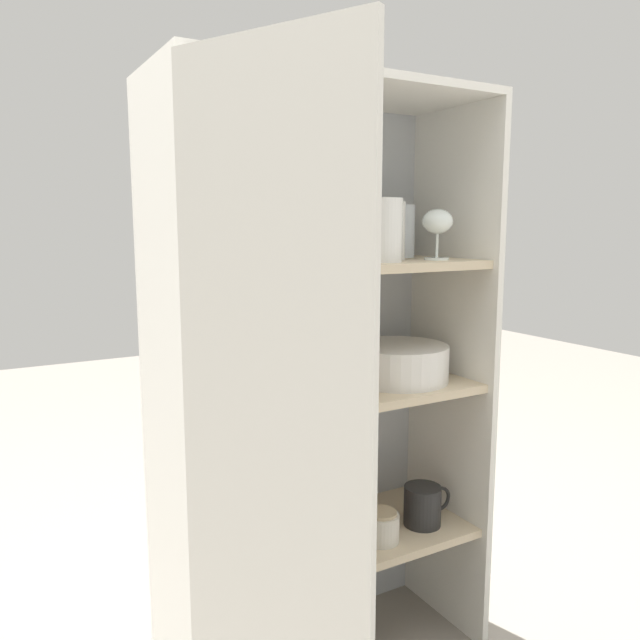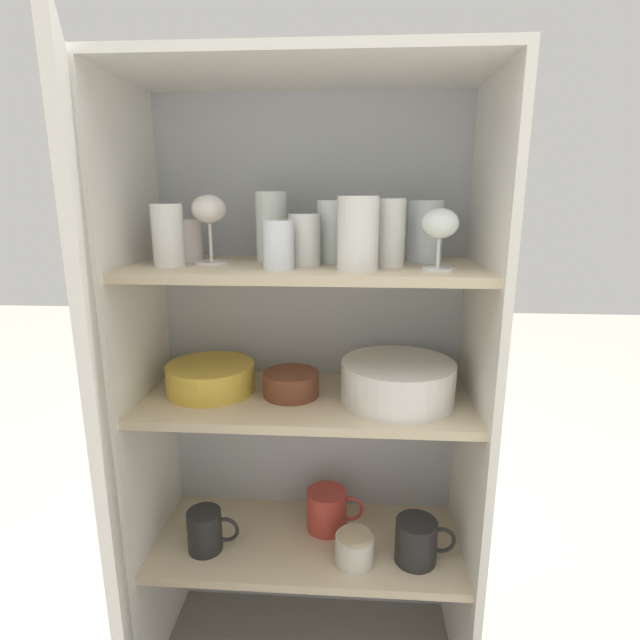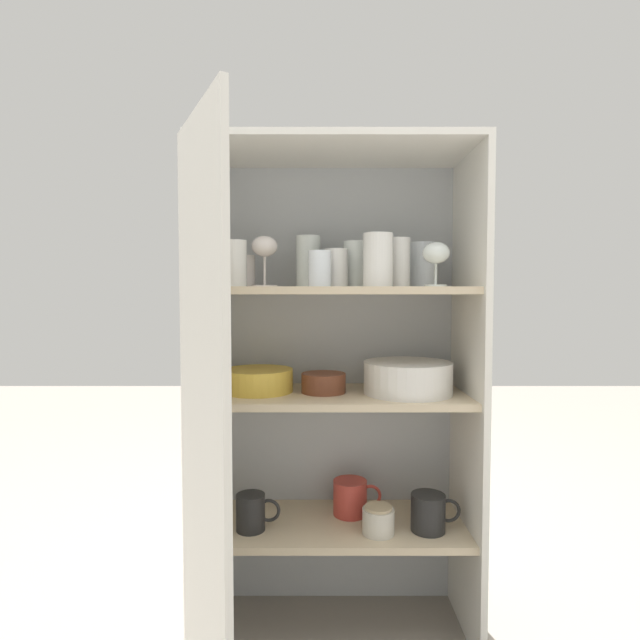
% 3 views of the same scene
% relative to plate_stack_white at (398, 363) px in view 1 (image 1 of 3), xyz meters
% --- Properties ---
extents(cupboard_back_panel, '(0.77, 0.02, 1.36)m').
position_rel_plate_stack_white_xyz_m(cupboard_back_panel, '(-0.20, 0.17, -0.06)').
color(cupboard_back_panel, '#B2B7BC').
rests_on(cupboard_back_panel, ground_plane).
extents(cupboard_side_left, '(0.02, 0.34, 1.36)m').
position_rel_plate_stack_white_xyz_m(cupboard_side_left, '(-0.58, 0.01, -0.06)').
color(cupboard_side_left, white).
rests_on(cupboard_side_left, ground_plane).
extents(cupboard_side_right, '(0.02, 0.34, 1.36)m').
position_rel_plate_stack_white_xyz_m(cupboard_side_right, '(0.17, 0.01, -0.06)').
color(cupboard_side_right, white).
rests_on(cupboard_side_right, ground_plane).
extents(cupboard_top_panel, '(0.77, 0.34, 0.02)m').
position_rel_plate_stack_white_xyz_m(cupboard_top_panel, '(-0.20, 0.01, 0.63)').
color(cupboard_top_panel, white).
rests_on(cupboard_top_panel, cupboard_side_left).
extents(shelf_board_lower, '(0.73, 0.30, 0.02)m').
position_rel_plate_stack_white_xyz_m(shelf_board_lower, '(-0.20, 0.01, -0.43)').
color(shelf_board_lower, beige).
extents(shelf_board_middle, '(0.73, 0.30, 0.02)m').
position_rel_plate_stack_white_xyz_m(shelf_board_middle, '(-0.20, 0.01, -0.06)').
color(shelf_board_middle, beige).
extents(shelf_board_upper, '(0.73, 0.30, 0.02)m').
position_rel_plate_stack_white_xyz_m(shelf_board_upper, '(-0.20, 0.01, 0.24)').
color(shelf_board_upper, beige).
extents(cupboard_door, '(0.19, 0.35, 1.36)m').
position_rel_plate_stack_white_xyz_m(cupboard_door, '(-0.50, -0.33, -0.06)').
color(cupboard_door, silver).
rests_on(cupboard_door, ground_plane).
extents(tumbler_glass_0, '(0.06, 0.06, 0.14)m').
position_rel_plate_stack_white_xyz_m(tumbler_glass_0, '(-0.03, -0.00, 0.32)').
color(tumbler_glass_0, white).
rests_on(tumbler_glass_0, shelf_board_upper).
extents(tumbler_glass_1, '(0.07, 0.07, 0.11)m').
position_rel_plate_stack_white_xyz_m(tumbler_glass_1, '(-0.20, -0.01, 0.31)').
color(tumbler_glass_1, white).
rests_on(tumbler_glass_1, shelf_board_upper).
extents(tumbler_glass_2, '(0.08, 0.08, 0.13)m').
position_rel_plate_stack_white_xyz_m(tumbler_glass_2, '(0.05, 0.07, 0.32)').
color(tumbler_glass_2, white).
rests_on(tumbler_glass_2, shelf_board_upper).
extents(tumbler_glass_3, '(0.07, 0.07, 0.13)m').
position_rel_plate_stack_white_xyz_m(tumbler_glass_3, '(-0.15, 0.05, 0.32)').
color(tumbler_glass_3, white).
rests_on(tumbler_glass_3, shelf_board_upper).
extents(tumbler_glass_4, '(0.06, 0.06, 0.10)m').
position_rel_plate_stack_white_xyz_m(tumbler_glass_4, '(-0.25, -0.06, 0.30)').
color(tumbler_glass_4, white).
rests_on(tumbler_glass_4, shelf_board_upper).
extents(tumbler_glass_5, '(0.06, 0.06, 0.13)m').
position_rel_plate_stack_white_xyz_m(tumbler_glass_5, '(-0.48, -0.04, 0.32)').
color(tumbler_glass_5, white).
rests_on(tumbler_glass_5, shelf_board_upper).
extents(tumbler_glass_6, '(0.08, 0.08, 0.09)m').
position_rel_plate_stack_white_xyz_m(tumbler_glass_6, '(-0.47, 0.05, 0.30)').
color(tumbler_glass_6, silver).
rests_on(tumbler_glass_6, shelf_board_upper).
extents(tumbler_glass_7, '(0.08, 0.08, 0.14)m').
position_rel_plate_stack_white_xyz_m(tumbler_glass_7, '(-0.09, -0.07, 0.32)').
color(tumbler_glass_7, white).
rests_on(tumbler_glass_7, shelf_board_upper).
extents(tumbler_glass_8, '(0.07, 0.07, 0.15)m').
position_rel_plate_stack_white_xyz_m(tumbler_glass_8, '(-0.28, 0.07, 0.33)').
color(tumbler_glass_8, white).
rests_on(tumbler_glass_8, shelf_board_upper).
extents(wine_glass_0, '(0.07, 0.07, 0.14)m').
position_rel_plate_stack_white_xyz_m(wine_glass_0, '(-0.40, 0.00, 0.36)').
color(wine_glass_0, silver).
rests_on(wine_glass_0, shelf_board_upper).
extents(wine_glass_1, '(0.07, 0.07, 0.12)m').
position_rel_plate_stack_white_xyz_m(wine_glass_1, '(0.06, -0.06, 0.34)').
color(wine_glass_1, white).
rests_on(wine_glass_1, shelf_board_upper).
extents(plate_stack_white, '(0.25, 0.25, 0.09)m').
position_rel_plate_stack_white_xyz_m(plate_stack_white, '(0.00, 0.00, 0.00)').
color(plate_stack_white, silver).
rests_on(plate_stack_white, shelf_board_middle).
extents(mixing_bowl_large, '(0.20, 0.20, 0.07)m').
position_rel_plate_stack_white_xyz_m(mixing_bowl_large, '(-0.43, 0.03, -0.01)').
color(mixing_bowl_large, gold).
rests_on(mixing_bowl_large, shelf_board_middle).
extents(serving_bowl_small, '(0.13, 0.13, 0.06)m').
position_rel_plate_stack_white_xyz_m(serving_bowl_small, '(-0.24, 0.01, -0.01)').
color(serving_bowl_small, brown).
rests_on(serving_bowl_small, shelf_board_middle).
extents(coffee_mug_primary, '(0.14, 0.10, 0.10)m').
position_rel_plate_stack_white_xyz_m(coffee_mug_primary, '(-0.16, 0.06, -0.37)').
color(coffee_mug_primary, '#BC3D33').
rests_on(coffee_mug_primary, shelf_board_lower).
extents(coffee_mug_extra_1, '(0.12, 0.08, 0.10)m').
position_rel_plate_stack_white_xyz_m(coffee_mug_extra_1, '(-0.44, -0.04, -0.37)').
color(coffee_mug_extra_1, black).
rests_on(coffee_mug_extra_1, shelf_board_lower).
extents(coffee_mug_extra_2, '(0.14, 0.09, 0.10)m').
position_rel_plate_stack_white_xyz_m(coffee_mug_extra_2, '(0.05, -0.05, -0.37)').
color(coffee_mug_extra_2, black).
rests_on(coffee_mug_extra_2, shelf_board_lower).
extents(storage_jar, '(0.09, 0.09, 0.08)m').
position_rel_plate_stack_white_xyz_m(storage_jar, '(-0.09, -0.06, -0.38)').
color(storage_jar, beige).
rests_on(storage_jar, shelf_board_lower).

